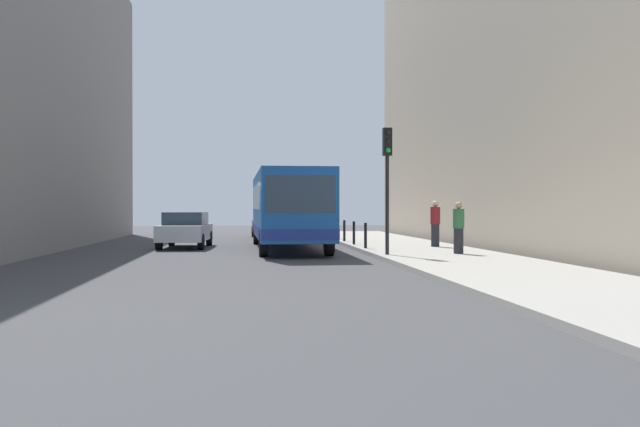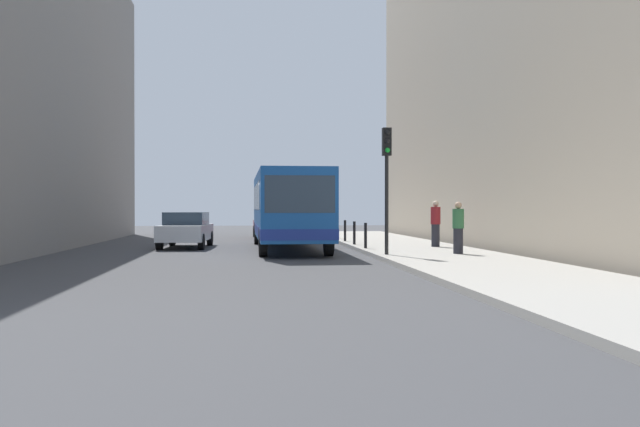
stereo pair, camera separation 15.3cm
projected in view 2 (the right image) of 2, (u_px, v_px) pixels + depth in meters
The scene contains 13 objects.
ground_plane at pixel (275, 257), 22.82m from camera, with size 80.00×80.00×0.00m, color #424244.
sidewalk at pixel (430, 253), 23.39m from camera, with size 4.40×40.00×0.15m, color #ADA89E.
building_right at pixel (547, 37), 27.94m from camera, with size 7.00×32.00×17.62m, color #B2A38C.
bus at pixel (288, 206), 26.89m from camera, with size 2.65×11.05×3.00m.
car_beside_bus at pixel (186, 229), 27.93m from camera, with size 2.06×4.49×1.48m.
car_behind_bus at pixel (271, 224), 36.73m from camera, with size 1.99×4.46×1.48m.
traffic_light at pixel (387, 166), 21.64m from camera, with size 0.28×0.33×4.10m.
bollard_near at pixel (366, 236), 25.01m from camera, with size 0.11×0.11×0.95m, color black.
bollard_mid at pixel (354, 233), 27.68m from camera, with size 0.11×0.11×0.95m, color black.
bollard_far at pixel (345, 231), 30.35m from camera, with size 0.11×0.11×0.95m, color black.
bollard_farthest at pixel (337, 229), 33.02m from camera, with size 0.11×0.11×0.95m, color black.
pedestrian_near_signal at pixel (458, 228), 22.04m from camera, with size 0.38×0.38×1.71m.
pedestrian_mid_sidewalk at pixel (436, 224), 26.02m from camera, with size 0.38×0.38×1.79m.
Camera 2 is at (-0.89, -22.84, 1.66)m, focal length 37.61 mm.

